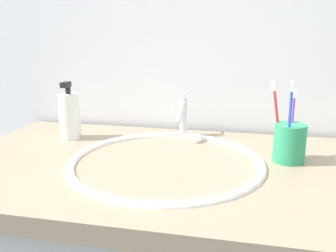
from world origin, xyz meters
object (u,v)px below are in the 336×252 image
Objects in this scene: toothbrush_cup at (289,143)px; toothbrush_blue at (290,118)px; toothbrush_purple at (292,119)px; soap_dispenser at (70,116)px; toothbrush_red at (277,115)px; faucet at (182,114)px.

toothbrush_blue reaches higher than toothbrush_cup.
toothbrush_purple is 1.00× the size of soap_dispenser.
toothbrush_cup is at bearing -101.25° from toothbrush_purple.
toothbrush_purple is 0.04m from toothbrush_red.
faucet is 0.35m from soap_dispenser.
faucet reaches higher than toothbrush_cup.
soap_dispenser is at bearing 174.70° from toothbrush_red.
toothbrush_blue is at bearing -9.24° from soap_dispenser.
toothbrush_blue is at bearing -33.15° from faucet.
toothbrush_red is at bearing -5.30° from soap_dispenser.
toothbrush_purple is at bearing 76.69° from toothbrush_blue.
toothbrush_purple is (0.00, 0.02, 0.06)m from toothbrush_cup.
faucet is at bearing 151.93° from toothbrush_cup.
toothbrush_purple reaches higher than faucet.
toothbrush_cup is 0.55× the size of toothbrush_purple.
toothbrush_cup is at bearing 75.21° from toothbrush_blue.
toothbrush_cup is 0.08m from toothbrush_blue.
toothbrush_cup is 0.65m from soap_dispenser.
faucet is 0.70× the size of toothbrush_red.
toothbrush_blue is (-0.01, -0.03, 0.07)m from toothbrush_cup.
faucet is at bearing 151.44° from toothbrush_red.
toothbrush_cup is 0.47× the size of toothbrush_blue.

